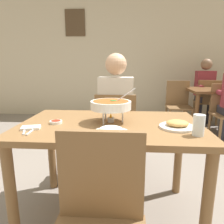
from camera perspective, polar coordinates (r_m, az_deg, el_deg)
ground_plane at (r=1.91m, az=-0.37°, el=-25.98°), size 16.00×16.00×0.00m
cafe_rear_partition at (r=4.93m, az=2.91°, el=16.30°), size 10.00×0.10×3.00m
picture_frame_hung at (r=5.08m, az=-10.00°, el=22.75°), size 0.44×0.03×0.56m
dining_table_main at (r=1.58m, az=-0.40°, el=-7.02°), size 1.32×0.84×0.77m
chair_diner_main at (r=2.30m, az=1.02°, el=-4.59°), size 0.44×0.44×0.90m
diner_main at (r=2.27m, az=1.09°, el=1.34°), size 0.40×0.45×1.31m
chair_viewer_empty at (r=1.07m, az=-3.66°, el=-27.30°), size 0.44×0.44×0.90m
curry_bowl at (r=1.55m, az=-0.40°, el=1.86°), size 0.33×0.30×0.26m
rice_plate at (r=1.29m, az=-0.30°, el=-5.34°), size 0.24×0.24×0.06m
appetizer_plate at (r=1.50m, az=17.30°, el=-3.40°), size 0.24×0.24×0.06m
sauce_dish at (r=1.59m, az=-14.97°, el=-2.61°), size 0.09×0.09×0.02m
napkin_folded at (r=1.51m, az=-21.17°, el=-3.99°), size 0.14×0.11×0.02m
fork_utensil at (r=1.48m, az=-22.68°, el=-4.65°), size 0.07×0.16×0.01m
spoon_utensil at (r=1.46m, az=-20.92°, el=-4.75°), size 0.02×0.17×0.01m
drink_glass at (r=1.37m, az=22.47°, el=-3.59°), size 0.07×0.07×0.13m
dining_table_far at (r=4.16m, az=26.61°, el=3.67°), size 1.00×0.80×0.77m
chair_bg_middle at (r=4.66m, az=24.40°, el=3.16°), size 0.50×0.50×0.90m
chair_bg_corner at (r=4.09m, az=17.54°, el=2.53°), size 0.44×0.44×0.90m
patron_bg_middle at (r=4.70m, az=23.96°, el=6.20°), size 0.40×0.45×1.31m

